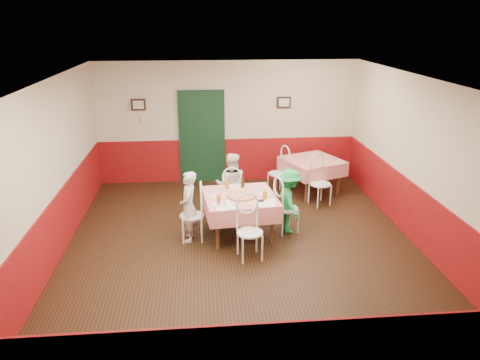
{
  "coord_description": "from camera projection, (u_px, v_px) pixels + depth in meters",
  "views": [
    {
      "loc": [
        -0.69,
        -7.14,
        3.71
      ],
      "look_at": [
        0.01,
        0.43,
        1.05
      ],
      "focal_mm": 35.0,
      "sensor_mm": 36.0,
      "label": 1
    }
  ],
  "objects": [
    {
      "name": "chair_second_a",
      "position": [
        278.0,
        174.0,
        10.27
      ],
      "size": [
        0.55,
        0.55,
        0.9
      ],
      "primitive_type": null,
      "rotation": [
        0.0,
        0.0,
        -1.19
      ],
      "color": "white",
      "rests_on": "ground"
    },
    {
      "name": "plate_far",
      "position": [
        234.0,
        187.0,
        8.55
      ],
      "size": [
        0.27,
        0.27,
        0.01
      ],
      "primitive_type": "cylinder",
      "rotation": [
        0.0,
        0.0,
        0.1
      ],
      "color": "white",
      "rests_on": "main_table"
    },
    {
      "name": "glass_b",
      "position": [
        265.0,
        195.0,
        7.97
      ],
      "size": [
        0.08,
        0.08,
        0.14
      ],
      "primitive_type": "cylinder",
      "rotation": [
        0.0,
        0.0,
        0.1
      ],
      "color": "#BF7219",
      "rests_on": "main_table"
    },
    {
      "name": "front_wall",
      "position": [
        279.0,
        286.0,
        4.24
      ],
      "size": [
        6.0,
        0.1,
        2.8
      ],
      "primitive_type": "cube",
      "color": "beige",
      "rests_on": "ground"
    },
    {
      "name": "chair_far",
      "position": [
        232.0,
        195.0,
        9.04
      ],
      "size": [
        0.44,
        0.44,
        0.9
      ],
      "primitive_type": null,
      "rotation": [
        0.0,
        0.0,
        3.1
      ],
      "color": "white",
      "rests_on": "ground"
    },
    {
      "name": "shaker_b",
      "position": [
        224.0,
        204.0,
        7.65
      ],
      "size": [
        0.04,
        0.04,
        0.09
      ],
      "primitive_type": "cylinder",
      "rotation": [
        0.0,
        0.0,
        0.1
      ],
      "color": "silver",
      "rests_on": "main_table"
    },
    {
      "name": "left_wall",
      "position": [
        50.0,
        174.0,
        7.27
      ],
      "size": [
        0.1,
        7.0,
        2.8
      ],
      "primitive_type": "cube",
      "color": "beige",
      "rests_on": "ground"
    },
    {
      "name": "menu_right",
      "position": [
        266.0,
        202.0,
        7.86
      ],
      "size": [
        0.34,
        0.43,
        0.0
      ],
      "primitive_type": "cube",
      "rotation": [
        0.0,
        0.0,
        -0.11
      ],
      "color": "white",
      "rests_on": "main_table"
    },
    {
      "name": "picture_left",
      "position": [
        138.0,
        105.0,
        10.45
      ],
      "size": [
        0.32,
        0.03,
        0.26
      ],
      "primitive_type": "cube",
      "color": "black",
      "rests_on": "back_wall"
    },
    {
      "name": "shaker_a",
      "position": [
        220.0,
        204.0,
        7.68
      ],
      "size": [
        0.04,
        0.04,
        0.09
      ],
      "primitive_type": "cylinder",
      "rotation": [
        0.0,
        0.0,
        0.1
      ],
      "color": "silver",
      "rests_on": "main_table"
    },
    {
      "name": "picture_right",
      "position": [
        284.0,
        102.0,
        10.74
      ],
      "size": [
        0.32,
        0.03,
        0.26
      ],
      "primitive_type": "cube",
      "color": "black",
      "rests_on": "back_wall"
    },
    {
      "name": "right_wall",
      "position": [
        421.0,
        163.0,
        7.79
      ],
      "size": [
        0.1,
        7.0,
        2.8
      ],
      "primitive_type": "cube",
      "color": "beige",
      "rests_on": "ground"
    },
    {
      "name": "back_wall",
      "position": [
        228.0,
        122.0,
        10.82
      ],
      "size": [
        6.0,
        0.1,
        2.8
      ],
      "primitive_type": "cube",
      "color": "beige",
      "rests_on": "ground"
    },
    {
      "name": "chair_near",
      "position": [
        250.0,
        233.0,
        7.46
      ],
      "size": [
        0.48,
        0.48,
        0.9
      ],
      "primitive_type": null,
      "rotation": [
        0.0,
        0.0,
        0.16
      ],
      "color": "white",
      "rests_on": "ground"
    },
    {
      "name": "pizza",
      "position": [
        241.0,
        196.0,
        8.08
      ],
      "size": [
        0.5,
        0.5,
        0.03
      ],
      "primitive_type": "cylinder",
      "rotation": [
        0.0,
        0.0,
        0.1
      ],
      "color": "#B74723",
      "rests_on": "main_table"
    },
    {
      "name": "main_table",
      "position": [
        240.0,
        216.0,
        8.27
      ],
      "size": [
        1.33,
        1.33,
        0.77
      ],
      "primitive_type": "cube",
      "rotation": [
        0.0,
        0.0,
        0.1
      ],
      "color": "red",
      "rests_on": "ground"
    },
    {
      "name": "menu_left",
      "position": [
        224.0,
        205.0,
        7.73
      ],
      "size": [
        0.39,
        0.46,
        0.0
      ],
      "primitive_type": "cube",
      "rotation": [
        0.0,
        0.0,
        0.24
      ],
      "color": "white",
      "rests_on": "main_table"
    },
    {
      "name": "door",
      "position": [
        202.0,
        138.0,
        10.84
      ],
      "size": [
        0.96,
        0.06,
        2.1
      ],
      "primitive_type": "cube",
      "color": "black",
      "rests_on": "ground"
    },
    {
      "name": "thermostat",
      "position": [
        144.0,
        120.0,
        10.57
      ],
      "size": [
        0.1,
        0.03,
        0.1
      ],
      "primitive_type": "cube",
      "color": "white",
      "rests_on": "back_wall"
    },
    {
      "name": "diner_left",
      "position": [
        189.0,
        207.0,
        8.03
      ],
      "size": [
        0.33,
        0.47,
        1.25
      ],
      "primitive_type": "imported",
      "rotation": [
        0.0,
        0.0,
        -1.64
      ],
      "color": "gray",
      "rests_on": "ground"
    },
    {
      "name": "plate_right",
      "position": [
        264.0,
        194.0,
        8.22
      ],
      "size": [
        0.27,
        0.27,
        0.01
      ],
      "primitive_type": "cylinder",
      "rotation": [
        0.0,
        0.0,
        0.1
      ],
      "color": "white",
      "rests_on": "main_table"
    },
    {
      "name": "ceiling",
      "position": [
        242.0,
        80.0,
        7.07
      ],
      "size": [
        7.0,
        7.0,
        0.0
      ],
      "primitive_type": "plane",
      "color": "white",
      "rests_on": "back_wall"
    },
    {
      "name": "chair_left",
      "position": [
        192.0,
        216.0,
        8.1
      ],
      "size": [
        0.43,
        0.43,
        0.9
      ],
      "primitive_type": null,
      "rotation": [
        0.0,
        0.0,
        -1.56
      ],
      "color": "white",
      "rests_on": "ground"
    },
    {
      "name": "diner_far",
      "position": [
        231.0,
        185.0,
        9.02
      ],
      "size": [
        0.68,
        0.56,
        1.28
      ],
      "primitive_type": "imported",
      "rotation": [
        0.0,
        0.0,
        3.01
      ],
      "color": "gray",
      "rests_on": "ground"
    },
    {
      "name": "plate_left",
      "position": [
        217.0,
        197.0,
        8.07
      ],
      "size": [
        0.27,
        0.27,
        0.01
      ],
      "primitive_type": "cylinder",
      "rotation": [
        0.0,
        0.0,
        0.1
      ],
      "color": "white",
      "rests_on": "main_table"
    },
    {
      "name": "second_table",
      "position": [
        312.0,
        176.0,
        10.36
      ],
      "size": [
        1.46,
        1.46,
        0.77
      ],
      "primitive_type": "cube",
      "rotation": [
        0.0,
        0.0,
        0.38
      ],
      "color": "red",
      "rests_on": "ground"
    },
    {
      "name": "wallet",
      "position": [
        260.0,
        201.0,
        7.9
      ],
      "size": [
        0.12,
        0.1,
        0.02
      ],
      "primitive_type": "cube",
      "rotation": [
        0.0,
        0.0,
        0.1
      ],
      "color": "black",
      "rests_on": "main_table"
    },
    {
      "name": "chair_right",
      "position": [
        286.0,
        209.0,
        8.4
      ],
      "size": [
        0.53,
        0.53,
        0.9
      ],
      "primitive_type": null,
      "rotation": [
        0.0,
        0.0,
        1.88
      ],
      "color": "white",
      "rests_on": "ground"
    },
    {
      "name": "chair_second_b",
      "position": [
        320.0,
        184.0,
        9.63
      ],
      "size": [
        0.55,
        0.55,
        0.9
      ],
      "primitive_type": null,
      "rotation": [
        0.0,
        0.0,
        0.38
      ],
      "color": "white",
      "rests_on": "ground"
    },
    {
      "name": "glass_c",
      "position": [
        227.0,
        185.0,
        8.46
      ],
      "size": [
        0.08,
        0.08,
        0.14
      ],
      "primitive_type": "cylinder",
      "rotation": [
        0.0,
        0.0,
        0.1
      ],
      "color": "#BF7219",
      "rests_on": "main_table"
    },
    {
      "name": "glass_a",
      "position": [
        219.0,
        199.0,
        7.8
      ],
      "size": [
        0.09,
        0.09,
        0.15
      ],
      "primitive_type": "cylinder",
      "rotation": [
        0.0,
        0.0,
        0.1
      ],
      "color": "#BF7219",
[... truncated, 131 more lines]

